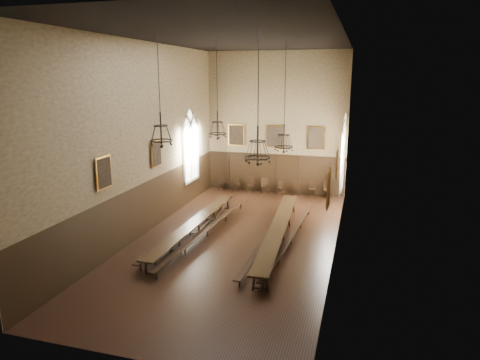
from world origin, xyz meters
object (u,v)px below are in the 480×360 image
at_px(chair_3, 265,189).
at_px(chair_5, 295,191).
at_px(bench_left_outer, 186,228).
at_px(bench_right_outer, 291,238).
at_px(chair_2, 250,188).
at_px(bench_right_inner, 269,238).
at_px(chair_6, 312,192).
at_px(chair_7, 327,193).
at_px(table_right, 278,234).
at_px(bench_left_inner, 208,231).
at_px(chair_4, 280,190).
at_px(chair_0, 222,186).
at_px(chandelier_front_right, 258,150).
at_px(table_left, 195,229).
at_px(chandelier_back_right, 284,141).
at_px(chair_1, 236,187).
at_px(chandelier_back_left, 218,128).
at_px(chandelier_front_left, 161,134).

xyz_separation_m(chair_3, chair_5, (2.00, 0.04, -0.04)).
bearing_deg(bench_left_outer, bench_right_outer, 0.73).
distance_m(bench_right_outer, chair_3, 8.79).
bearing_deg(chair_2, bench_left_outer, -94.43).
distance_m(bench_right_inner, chair_6, 8.57).
bearing_deg(chair_7, chair_6, 164.15).
distance_m(bench_right_outer, chair_6, 8.31).
bearing_deg(bench_right_outer, table_right, 179.34).
height_order(bench_left_inner, chair_4, chair_4).
relative_size(bench_right_outer, chair_4, 11.32).
xyz_separation_m(bench_right_outer, chair_7, (0.89, 8.34, 0.03)).
height_order(bench_left_inner, chair_0, chair_0).
bearing_deg(table_right, chair_4, 100.44).
bearing_deg(chair_7, chair_0, 162.75).
height_order(chair_3, chair_7, chair_7).
height_order(chair_6, chandelier_front_right, chandelier_front_right).
bearing_deg(table_left, chandelier_back_right, 37.62).
height_order(chair_0, chair_1, chair_0).
relative_size(bench_left_inner, chair_6, 10.15).
height_order(chair_4, chandelier_back_left, chandelier_back_left).
xyz_separation_m(chair_3, chair_4, (0.99, 0.02, -0.04)).
distance_m(chair_3, chandelier_back_left, 7.52).
bearing_deg(chair_5, chair_2, 178.68).
height_order(bench_right_inner, chair_6, chair_6).
distance_m(table_right, bench_right_inner, 0.48).
height_order(table_right, chandelier_back_right, chandelier_back_right).
height_order(table_left, chair_3, chair_3).
bearing_deg(chandelier_back_right, chair_3, 111.26).
relative_size(table_right, chair_2, 10.78).
height_order(table_left, chair_1, chair_1).
bearing_deg(chandelier_front_left, chair_0, 96.24).
bearing_deg(chair_4, bench_right_outer, -61.83).
distance_m(chair_6, chandelier_back_left, 8.61).
relative_size(bench_left_inner, chair_4, 11.78).
relative_size(chair_2, chair_3, 0.96).
relative_size(chandelier_back_left, chandelier_front_right, 0.98).
bearing_deg(table_left, chair_6, 62.20).
height_order(bench_left_inner, chair_7, chair_7).
relative_size(chair_0, chair_1, 1.01).
distance_m(bench_left_inner, chair_7, 9.77).
height_order(bench_left_inner, chair_2, chair_2).
relative_size(chair_3, chair_4, 1.17).
xyz_separation_m(bench_left_inner, chair_0, (-2.15, 8.48, -0.02)).
bearing_deg(chandelier_back_left, bench_right_outer, -29.02).
distance_m(bench_left_outer, chair_2, 8.35).
bearing_deg(chair_7, bench_left_outer, -142.82).
height_order(bench_left_outer, chandelier_front_right, chandelier_front_right).
relative_size(table_left, chair_5, 11.02).
relative_size(bench_left_outer, chair_1, 10.51).
xyz_separation_m(table_right, chair_1, (-4.49, 8.32, -0.14)).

